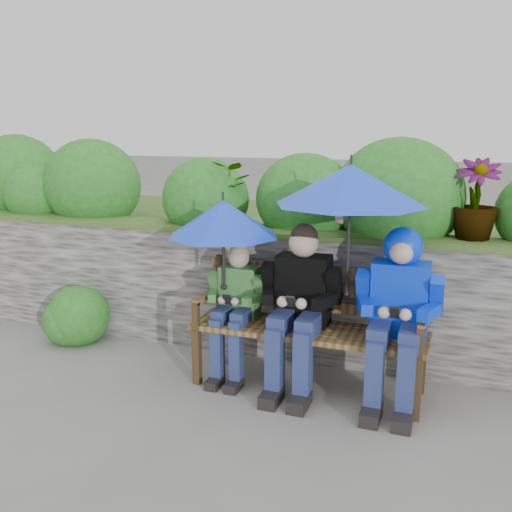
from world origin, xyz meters
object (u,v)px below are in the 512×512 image
(park_bench, at_px, (311,319))
(umbrella_left, at_px, (223,219))
(umbrella_right, at_px, (350,185))
(boy_middle, at_px, (299,301))
(boy_left, at_px, (235,303))
(boy_right, at_px, (398,304))

(park_bench, relative_size, umbrella_left, 2.02)
(umbrella_left, height_order, umbrella_right, umbrella_right)
(park_bench, bearing_deg, boy_middle, -128.34)
(boy_left, bearing_deg, umbrella_left, -176.29)
(park_bench, height_order, boy_right, boy_right)
(park_bench, distance_m, boy_middle, 0.18)
(boy_left, xyz_separation_m, boy_right, (1.16, -0.01, 0.12))
(boy_right, height_order, umbrella_right, umbrella_right)
(boy_left, height_order, umbrella_right, umbrella_right)
(park_bench, relative_size, boy_middle, 1.40)
(park_bench, relative_size, umbrella_right, 1.62)
(umbrella_left, bearing_deg, umbrella_right, 3.87)
(park_bench, height_order, boy_middle, boy_middle)
(park_bench, xyz_separation_m, boy_right, (0.61, -0.07, 0.20))
(boy_middle, relative_size, umbrella_left, 1.44)
(umbrella_left, bearing_deg, boy_right, -0.00)
(umbrella_right, bearing_deg, park_bench, 177.58)
(park_bench, bearing_deg, umbrella_right, -2.42)
(park_bench, bearing_deg, boy_left, -173.30)
(boy_right, height_order, umbrella_left, umbrella_left)
(park_bench, xyz_separation_m, umbrella_right, (0.25, -0.01, 0.96))
(boy_right, distance_m, umbrella_left, 1.34)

